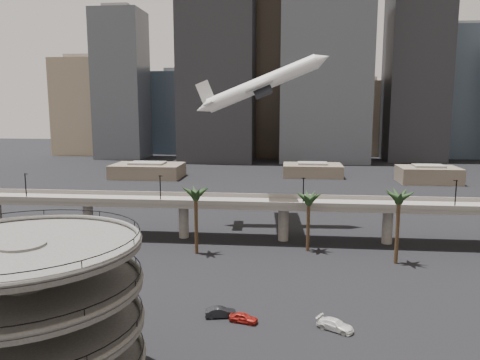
# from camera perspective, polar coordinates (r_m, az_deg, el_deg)

# --- Properties ---
(parking_ramp) EXTENTS (22.20, 22.20, 17.35)m
(parking_ramp) POSITION_cam_1_polar(r_m,az_deg,el_deg) (50.73, -24.58, -14.02)
(parking_ramp) COLOR #4A4745
(parking_ramp) RESTS_ON ground
(overpass) EXTENTS (130.00, 9.30, 14.70)m
(overpass) POSITION_cam_1_polar(r_m,az_deg,el_deg) (101.97, -0.86, -3.21)
(overpass) COLOR slate
(overpass) RESTS_ON ground
(palm_trees) EXTENTS (42.40, 10.40, 14.00)m
(palm_trees) POSITION_cam_1_polar(r_m,az_deg,el_deg) (90.37, 7.23, -2.24)
(palm_trees) COLOR #47331E
(palm_trees) RESTS_ON ground
(low_buildings) EXTENTS (135.00, 27.50, 6.80)m
(low_buildings) POSITION_cam_1_polar(r_m,az_deg,el_deg) (188.15, 4.33, 1.05)
(low_buildings) COLOR brown
(low_buildings) RESTS_ON ground
(skyline) EXTENTS (269.00, 86.00, 125.08)m
(skyline) POSITION_cam_1_polar(r_m,az_deg,el_deg) (261.60, 6.75, 12.67)
(skyline) COLOR #82745A
(skyline) RESTS_ON ground
(airborne_jet) EXTENTS (32.44, 29.46, 15.70)m
(airborne_jet) POSITION_cam_1_polar(r_m,az_deg,el_deg) (112.25, 2.63, 11.52)
(airborne_jet) COLOR silver
(airborne_jet) RESTS_ON ground
(car_a) EXTENTS (4.16, 2.47, 1.33)m
(car_a) POSITION_cam_1_polar(r_m,az_deg,el_deg) (65.86, 0.43, -16.44)
(car_a) COLOR #AA1F18
(car_a) RESTS_ON ground
(car_b) EXTENTS (4.53, 2.34, 1.42)m
(car_b) POSITION_cam_1_polar(r_m,az_deg,el_deg) (67.35, -2.39, -15.80)
(car_b) COLOR black
(car_b) RESTS_ON ground
(car_c) EXTENTS (5.26, 4.17, 1.43)m
(car_c) POSITION_cam_1_polar(r_m,az_deg,el_deg) (65.09, 11.53, -16.91)
(car_c) COLOR white
(car_c) RESTS_ON ground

